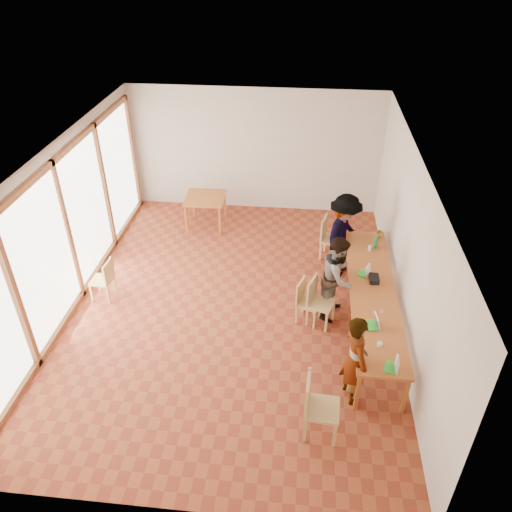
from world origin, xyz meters
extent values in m
plane|color=brown|center=(0.00, 0.00, 0.00)|extent=(8.00, 8.00, 0.00)
cube|color=beige|center=(0.00, 4.00, 1.50)|extent=(6.00, 0.10, 3.00)
cube|color=beige|center=(0.00, -4.00, 1.50)|extent=(6.00, 0.10, 3.00)
cube|color=beige|center=(3.00, 0.00, 1.50)|extent=(0.10, 8.00, 3.00)
cube|color=white|center=(-2.96, 0.00, 1.50)|extent=(0.10, 8.00, 3.00)
cube|color=white|center=(0.00, 0.00, 3.02)|extent=(6.00, 8.00, 0.04)
cube|color=#A85925|center=(2.50, -0.26, 0.72)|extent=(0.80, 4.00, 0.05)
cube|color=#A85925|center=(2.16, -2.20, 0.35)|extent=(0.06, 0.06, 0.70)
cube|color=#A85925|center=(2.16, 1.68, 0.35)|extent=(0.06, 0.06, 0.70)
cube|color=#A85925|center=(2.84, -2.20, 0.35)|extent=(0.06, 0.06, 0.70)
cube|color=#A85925|center=(2.84, 1.68, 0.35)|extent=(0.06, 0.06, 0.70)
cube|color=#A85925|center=(-1.06, 2.94, 0.72)|extent=(0.90, 0.90, 0.05)
cube|color=#A85925|center=(-1.45, 2.55, 0.35)|extent=(0.05, 0.05, 0.70)
cube|color=#A85925|center=(-1.45, 3.33, 0.35)|extent=(0.05, 0.05, 0.70)
cube|color=#A85925|center=(-0.67, 2.55, 0.35)|extent=(0.05, 0.05, 0.70)
cube|color=#A85925|center=(-0.67, 3.33, 0.35)|extent=(0.05, 0.05, 0.70)
cube|color=tan|center=(1.63, -2.67, 0.49)|extent=(0.50, 0.50, 0.05)
cube|color=tan|center=(1.42, -2.65, 0.76)|extent=(0.08, 0.48, 0.50)
cube|color=tan|center=(1.63, -0.31, 0.43)|extent=(0.55, 0.55, 0.04)
cube|color=tan|center=(1.46, -0.24, 0.67)|extent=(0.19, 0.41, 0.44)
cube|color=tan|center=(1.42, -0.28, 0.40)|extent=(0.49, 0.49, 0.04)
cube|color=tan|center=(1.26, -0.22, 0.62)|extent=(0.16, 0.38, 0.41)
cube|color=tan|center=(1.87, 1.85, 0.45)|extent=(0.53, 0.53, 0.04)
cube|color=tan|center=(1.68, 1.90, 0.70)|extent=(0.15, 0.43, 0.46)
cube|color=tan|center=(-2.50, 0.00, 0.40)|extent=(0.41, 0.41, 0.04)
cube|color=tan|center=(-2.33, -0.01, 0.62)|extent=(0.06, 0.39, 0.41)
imported|color=gray|center=(2.09, -1.96, 0.77)|extent=(0.53, 0.65, 1.53)
imported|color=gray|center=(1.90, 0.00, 0.80)|extent=(0.84, 0.94, 1.61)
imported|color=gray|center=(2.04, 1.33, 0.88)|extent=(1.07, 1.30, 1.75)
cube|color=green|center=(2.58, -2.06, 0.76)|extent=(0.23, 0.28, 0.02)
cube|color=white|center=(2.66, -2.08, 0.85)|extent=(0.13, 0.23, 0.20)
cube|color=green|center=(2.38, -1.19, 0.76)|extent=(0.22, 0.28, 0.03)
cube|color=white|center=(2.47, -1.17, 0.86)|extent=(0.11, 0.24, 0.21)
cube|color=green|center=(2.37, 0.23, 0.76)|extent=(0.25, 0.28, 0.02)
cube|color=white|center=(2.44, 0.20, 0.85)|extent=(0.15, 0.22, 0.19)
imported|color=gold|center=(2.78, 1.59, 0.80)|extent=(0.16, 0.16, 0.11)
cylinder|color=#1F7E46|center=(2.66, 1.13, 0.89)|extent=(0.07, 0.07, 0.28)
cylinder|color=silver|center=(2.55, 1.04, 0.80)|extent=(0.07, 0.07, 0.09)
cylinder|color=white|center=(2.47, -1.62, 0.78)|extent=(0.08, 0.08, 0.06)
cube|color=#F74B60|center=(2.59, -0.82, 0.76)|extent=(0.05, 0.10, 0.01)
cube|color=black|center=(2.54, 0.03, 0.80)|extent=(0.16, 0.26, 0.09)
camera|label=1|loc=(1.21, -7.25, 6.01)|focal=35.00mm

